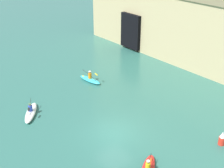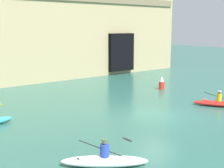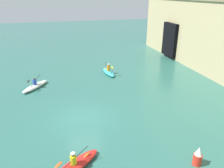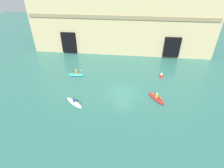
% 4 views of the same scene
% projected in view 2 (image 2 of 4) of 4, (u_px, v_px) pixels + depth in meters
% --- Properties ---
extents(ground_plane, '(120.00, 120.00, 0.00)m').
position_uv_depth(ground_plane, '(156.00, 115.00, 18.98)').
color(ground_plane, '#2D665B').
extents(kayak_red, '(2.60, 3.25, 1.05)m').
position_uv_depth(kayak_red, '(219.00, 103.00, 21.03)').
color(kayak_red, red).
rests_on(kayak_red, ground).
extents(kayak_white, '(3.16, 2.69, 1.15)m').
position_uv_depth(kayak_white, '(105.00, 160.00, 11.97)').
color(kayak_white, white).
rests_on(kayak_white, ground).
extents(marker_buoy, '(0.48, 0.48, 1.13)m').
position_uv_depth(marker_buoy, '(162.00, 83.00, 26.78)').
color(marker_buoy, red).
rests_on(marker_buoy, ground).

